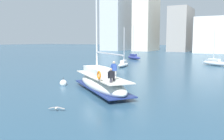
# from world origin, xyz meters

# --- Properties ---
(ground_plane) EXTENTS (400.00, 400.00, 0.00)m
(ground_plane) POSITION_xyz_m (0.00, 0.00, 0.00)
(ground_plane) COLOR #2D516B
(main_sailboat) EXTENTS (9.04, 7.81, 12.41)m
(main_sailboat) POSITION_xyz_m (0.78, -0.24, 0.90)
(main_sailboat) COLOR white
(main_sailboat) RESTS_ON ground
(moored_sloop_near) EXTENTS (1.81, 4.80, 6.91)m
(moored_sloop_near) POSITION_xyz_m (-6.72, 19.45, 0.52)
(moored_sloop_near) COLOR white
(moored_sloop_near) RESTS_ON ground
(moored_sloop_far) EXTENTS (5.39, 3.93, 6.99)m
(moored_sloop_far) POSITION_xyz_m (7.26, 29.41, 0.57)
(moored_sloop_far) COLOR silver
(moored_sloop_far) RESTS_ON ground
(moored_catamaran) EXTENTS (5.16, 3.97, 8.25)m
(moored_catamaran) POSITION_xyz_m (-11.91, 35.63, 0.58)
(moored_catamaran) COLOR navy
(moored_catamaran) RESTS_ON ground
(seagull) EXTENTS (1.07, 0.55, 0.17)m
(seagull) POSITION_xyz_m (1.43, -6.99, 0.22)
(seagull) COLOR silver
(seagull) RESTS_ON ground
(mooring_buoy) EXTENTS (0.74, 0.74, 0.97)m
(mooring_buoy) POSITION_xyz_m (-4.36, 0.52, 0.22)
(mooring_buoy) COLOR silver
(mooring_buoy) RESTS_ON ground
(waterfront_buildings) EXTENTS (88.71, 22.52, 26.56)m
(waterfront_buildings) POSITION_xyz_m (-3.21, 81.90, 10.32)
(waterfront_buildings) COLOR #B2B7BC
(waterfront_buildings) RESTS_ON ground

